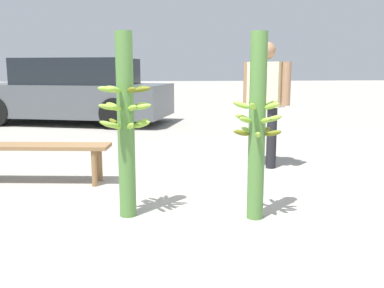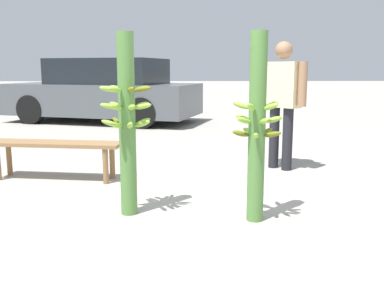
{
  "view_description": "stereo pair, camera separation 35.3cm",
  "coord_description": "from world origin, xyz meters",
  "px_view_note": "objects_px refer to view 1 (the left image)",
  "views": [
    {
      "loc": [
        -0.48,
        -3.27,
        1.23
      ],
      "look_at": [
        -0.02,
        0.18,
        0.62
      ],
      "focal_mm": 40.0,
      "sensor_mm": 36.0,
      "label": 1
    },
    {
      "loc": [
        -0.13,
        -3.3,
        1.23
      ],
      "look_at": [
        -0.02,
        0.18,
        0.62
      ],
      "focal_mm": 40.0,
      "sensor_mm": 36.0,
      "label": 2
    }
  ],
  "objects_px": {
    "banana_stalk_left": "(126,123)",
    "vendor_person": "(266,95)",
    "market_bench": "(39,151)",
    "parked_car": "(74,92)",
    "banana_stalk_center": "(257,127)"
  },
  "relations": [
    {
      "from": "banana_stalk_left",
      "to": "vendor_person",
      "type": "distance_m",
      "value": 2.35
    },
    {
      "from": "vendor_person",
      "to": "market_bench",
      "type": "xyz_separation_m",
      "value": [
        -2.65,
        -0.43,
        -0.56
      ]
    },
    {
      "from": "banana_stalk_left",
      "to": "market_bench",
      "type": "relative_size",
      "value": 0.98
    },
    {
      "from": "banana_stalk_left",
      "to": "parked_car",
      "type": "xyz_separation_m",
      "value": [
        -1.3,
        6.55,
        -0.09
      ]
    },
    {
      "from": "parked_car",
      "to": "banana_stalk_left",
      "type": "bearing_deg",
      "value": -150.45
    },
    {
      "from": "banana_stalk_left",
      "to": "parked_car",
      "type": "distance_m",
      "value": 6.68
    },
    {
      "from": "vendor_person",
      "to": "banana_stalk_center",
      "type": "bearing_deg",
      "value": 118.96
    },
    {
      "from": "banana_stalk_left",
      "to": "banana_stalk_center",
      "type": "relative_size",
      "value": 1.0
    },
    {
      "from": "parked_car",
      "to": "vendor_person",
      "type": "bearing_deg",
      "value": -130.36
    },
    {
      "from": "banana_stalk_left",
      "to": "market_bench",
      "type": "distance_m",
      "value": 1.6
    },
    {
      "from": "banana_stalk_center",
      "to": "parked_car",
      "type": "xyz_separation_m",
      "value": [
        -2.36,
        6.75,
        -0.07
      ]
    },
    {
      "from": "market_bench",
      "to": "vendor_person",
      "type": "bearing_deg",
      "value": 18.33
    },
    {
      "from": "banana_stalk_left",
      "to": "banana_stalk_center",
      "type": "height_order",
      "value": "banana_stalk_left"
    },
    {
      "from": "banana_stalk_left",
      "to": "market_bench",
      "type": "height_order",
      "value": "banana_stalk_left"
    },
    {
      "from": "banana_stalk_left",
      "to": "vendor_person",
      "type": "xyz_separation_m",
      "value": [
        1.69,
        1.63,
        0.13
      ]
    }
  ]
}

